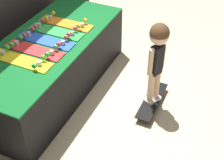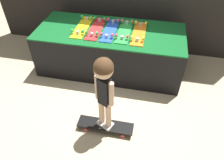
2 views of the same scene
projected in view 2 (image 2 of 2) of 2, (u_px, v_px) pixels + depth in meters
ground_plane at (101, 94)px, 3.36m from camera, size 16.00×16.00×0.00m
display_rack at (110, 50)px, 3.61m from camera, size 2.30×0.98×0.71m
skateboard_yellow_on_rack at (83, 26)px, 3.44m from camera, size 0.19×0.72×0.09m
skateboard_red_on_rack at (96, 28)px, 3.40m from camera, size 0.19×0.72×0.09m
skateboard_blue_on_rack at (110, 30)px, 3.37m from camera, size 0.19×0.72×0.09m
skateboard_green_on_rack at (124, 31)px, 3.34m from camera, size 0.19×0.72×0.09m
skateboard_orange_on_rack at (139, 33)px, 3.29m from camera, size 0.19×0.72×0.09m
skateboard_on_floor at (105, 125)px, 2.82m from camera, size 0.72×0.19×0.09m
child at (104, 83)px, 2.32m from camera, size 0.23×0.21×1.04m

